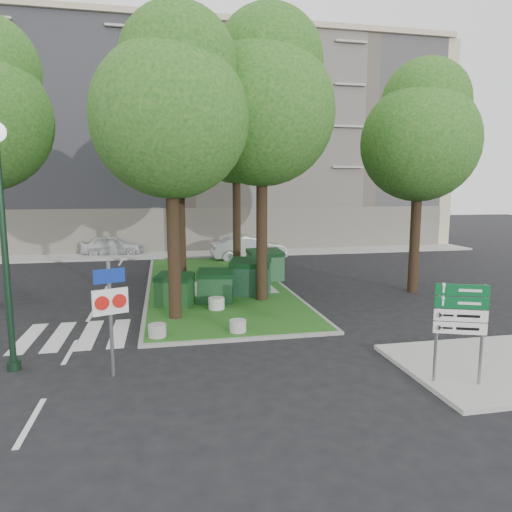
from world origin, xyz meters
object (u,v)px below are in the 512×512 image
object	(u,v)px
tree_median_near_right	(264,98)
car_white	(113,245)
bollard_left	(157,330)
bollard_right	(238,326)
tree_median_near_left	(173,103)
dumpster_b	(215,286)
dumpster_d	(265,265)
traffic_sign_pole	(110,304)
dumpster_c	(250,277)
tree_median_far	(238,119)
litter_bin	(252,259)
directional_sign	(460,318)
car_silver	(249,248)
tree_street_right	(421,131)
bollard_mid	(216,303)
tree_median_mid	(181,137)
dumpster_a	(174,290)
street_lamp	(2,218)

from	to	relation	value
tree_median_near_right	car_white	bearing A→B (deg)	116.32
bollard_left	bollard_right	xyz separation A→B (m)	(2.47, 0.00, -0.01)
tree_median_near_left	dumpster_b	xyz separation A→B (m)	(1.53, 1.89, -6.57)
tree_median_near_right	bollard_right	xyz separation A→B (m)	(-1.72, -4.06, -7.68)
dumpster_d	traffic_sign_pole	bearing A→B (deg)	-127.69
dumpster_c	bollard_right	distance (m)	5.15
bollard_left	car_white	xyz separation A→B (m)	(-3.20, 19.00, 0.39)
tree_median_far	litter_bin	size ratio (longest dim) A/B	15.64
dumpster_d	directional_sign	bearing A→B (deg)	-89.17
tree_median_far	car_silver	bearing A→B (deg)	70.31
litter_bin	bollard_right	bearing A→B (deg)	-103.00
dumpster_b	directional_sign	distance (m)	9.88
dumpster_b	bollard_left	world-z (taller)	dumpster_b
tree_street_right	bollard_mid	bearing A→B (deg)	-169.35
dumpster_b	bollard_right	distance (m)	3.98
traffic_sign_pole	car_silver	bearing A→B (deg)	47.75
dumpster_b	bollard_right	bearing A→B (deg)	-75.93
tree_median_mid	dumpster_c	xyz separation A→B (m)	(2.63, -3.62, -6.12)
bollard_mid	bollard_right	bearing A→B (deg)	-83.15
tree_median_near_left	tree_median_near_right	size ratio (longest dim) A/B	0.92
bollard_right	car_silver	size ratio (longest dim) A/B	0.11
tree_street_right	dumpster_a	bearing A→B (deg)	-175.15
tree_median_mid	directional_sign	xyz separation A→B (m)	(5.61, -13.32, -5.32)
bollard_right	car_silver	world-z (taller)	car_silver
dumpster_d	dumpster_c	bearing A→B (deg)	-121.08
tree_median_near_left	litter_bin	bearing A→B (deg)	65.68
bollard_right	traffic_sign_pole	xyz separation A→B (m)	(-3.51, -2.50, 1.52)
car_silver	street_lamp	bearing A→B (deg)	148.54
tree_median_far	tree_street_right	world-z (taller)	tree_median_far
dumpster_a	dumpster_c	size ratio (longest dim) A/B	0.83
car_white	traffic_sign_pole	bearing A→B (deg)	-169.86
tree_street_right	dumpster_b	distance (m)	10.94
tree_median_far	tree_median_near_right	bearing A→B (deg)	-91.53
tree_median_near_right	car_silver	world-z (taller)	tree_median_near_right
tree_median_mid	car_white	world-z (taller)	tree_median_mid
tree_median_near_left	dumpster_a	bearing A→B (deg)	92.43
dumpster_a	bollard_mid	world-z (taller)	dumpster_a
car_white	tree_median_far	bearing A→B (deg)	-130.04
dumpster_d	bollard_right	xyz separation A→B (m)	(-2.63, -7.79, -0.56)
tree_median_far	tree_median_near_left	bearing A→B (deg)	-111.28
tree_median_near_right	tree_median_far	world-z (taller)	tree_median_far
tree_median_near_left	car_silver	size ratio (longest dim) A/B	2.19
tree_median_near_left	dumpster_b	bearing A→B (deg)	51.01
tree_median_far	dumpster_d	xyz separation A→B (m)	(0.71, -3.77, -7.46)
tree_street_right	dumpster_a	distance (m)	12.31
bollard_mid	car_white	xyz separation A→B (m)	(-5.33, 16.15, 0.37)
tree_median_near_left	tree_median_mid	xyz separation A→B (m)	(0.50, 6.50, -0.34)
dumpster_d	street_lamp	size ratio (longest dim) A/B	0.29
dumpster_a	bollard_right	size ratio (longest dim) A/B	3.12
litter_bin	bollard_left	bearing A→B (deg)	-113.38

